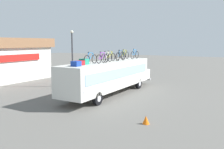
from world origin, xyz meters
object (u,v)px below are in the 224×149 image
(luggage_bag_1, at_px, (76,64))
(rooftop_bicycle_1, at_px, (91,59))
(rooftop_bicycle_3, at_px, (107,58))
(rooftop_bicycle_2, at_px, (102,58))
(luggage_bag_3, at_px, (84,62))
(rooftop_bicycle_8, at_px, (135,55))
(street_lamp, at_px, (72,55))
(rooftop_bicycle_4, at_px, (110,57))
(bus, at_px, (110,75))
(traffic_cone, at_px, (146,120))
(rooftop_bicycle_6, at_px, (121,56))
(rooftop_bicycle_5, at_px, (120,56))
(rooftop_bicycle_7, at_px, (125,55))
(luggage_bag_2, at_px, (79,63))

(luggage_bag_1, xyz_separation_m, rooftop_bicycle_1, (2.00, 0.24, 0.20))
(luggage_bag_1, distance_m, rooftop_bicycle_3, 3.90)
(rooftop_bicycle_2, bearing_deg, rooftop_bicycle_1, 158.23)
(luggage_bag_3, xyz_separation_m, rooftop_bicycle_1, (0.64, -0.12, 0.17))
(rooftop_bicycle_2, distance_m, rooftop_bicycle_8, 5.72)
(rooftop_bicycle_2, bearing_deg, street_lamp, 62.34)
(rooftop_bicycle_4, bearing_deg, rooftop_bicycle_3, -163.82)
(bus, relative_size, traffic_cone, 26.42)
(rooftop_bicycle_1, distance_m, rooftop_bicycle_6, 4.79)
(bus, bearing_deg, rooftop_bicycle_5, -19.11)
(rooftop_bicycle_3, height_order, rooftop_bicycle_7, rooftop_bicycle_7)
(bus, relative_size, rooftop_bicycle_5, 6.86)
(rooftop_bicycle_6, bearing_deg, rooftop_bicycle_8, -15.25)
(rooftop_bicycle_5, bearing_deg, rooftop_bicycle_7, 17.16)
(rooftop_bicycle_8, bearing_deg, rooftop_bicycle_3, 177.25)
(rooftop_bicycle_4, bearing_deg, rooftop_bicycle_8, -7.78)
(luggage_bag_2, xyz_separation_m, rooftop_bicycle_5, (5.14, -0.49, 0.23))
(luggage_bag_3, xyz_separation_m, rooftop_bicycle_7, (6.37, 0.01, 0.19))
(bus, distance_m, rooftop_bicycle_6, 2.58)
(bus, height_order, rooftop_bicycle_4, rooftop_bicycle_4)
(luggage_bag_2, bearing_deg, rooftop_bicycle_3, -4.52)
(luggage_bag_2, xyz_separation_m, rooftop_bicycle_1, (1.36, -0.02, 0.21))
(rooftop_bicycle_1, height_order, rooftop_bicycle_2, rooftop_bicycle_1)
(rooftop_bicycle_1, xyz_separation_m, rooftop_bicycle_4, (2.89, 0.06, 0.00))
(luggage_bag_1, height_order, street_lamp, street_lamp)
(bus, xyz_separation_m, rooftop_bicycle_8, (4.00, -0.38, 1.52))
(luggage_bag_2, relative_size, rooftop_bicycle_6, 0.41)
(bus, bearing_deg, rooftop_bicycle_8, -5.36)
(luggage_bag_3, bearing_deg, luggage_bag_2, -172.02)
(bus, distance_m, street_lamp, 5.16)
(rooftop_bicycle_6, bearing_deg, traffic_cone, -143.71)
(rooftop_bicycle_8, bearing_deg, rooftop_bicycle_2, 179.28)
(luggage_bag_1, bearing_deg, bus, 1.83)
(traffic_cone, bearing_deg, rooftop_bicycle_6, 36.29)
(bus, bearing_deg, street_lamp, 78.51)
(luggage_bag_1, bearing_deg, rooftop_bicycle_4, 3.46)
(luggage_bag_2, height_order, rooftop_bicycle_3, rooftop_bicycle_3)
(luggage_bag_3, bearing_deg, rooftop_bicycle_2, -17.67)
(rooftop_bicycle_6, bearing_deg, rooftop_bicycle_7, 4.94)
(rooftop_bicycle_1, height_order, traffic_cone, rooftop_bicycle_1)
(luggage_bag_2, bearing_deg, bus, -1.59)
(street_lamp, bearing_deg, rooftop_bicycle_2, -117.66)
(bus, bearing_deg, luggage_bag_3, 176.34)
(rooftop_bicycle_2, relative_size, rooftop_bicycle_4, 0.97)
(luggage_bag_1, bearing_deg, rooftop_bicycle_8, -1.48)
(rooftop_bicycle_4, relative_size, rooftop_bicycle_6, 0.97)
(rooftop_bicycle_5, distance_m, traffic_cone, 8.82)
(bus, distance_m, luggage_bag_3, 3.60)
(rooftop_bicycle_7, bearing_deg, luggage_bag_3, -179.88)
(luggage_bag_3, bearing_deg, rooftop_bicycle_3, -8.05)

